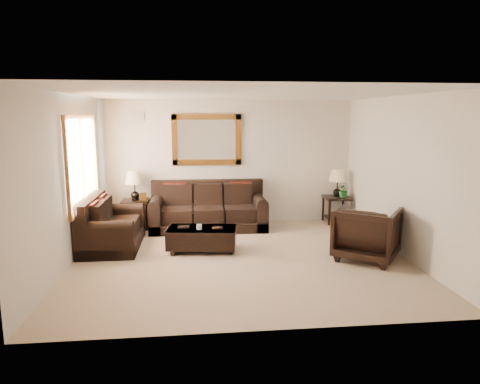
{
  "coord_description": "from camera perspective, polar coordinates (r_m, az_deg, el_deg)",
  "views": [
    {
      "loc": [
        -0.73,
        -6.86,
        2.36
      ],
      "look_at": [
        0.06,
        0.6,
        1.02
      ],
      "focal_mm": 32.0,
      "sensor_mm": 36.0,
      "label": 1
    }
  ],
  "objects": [
    {
      "name": "air_vent",
      "position": [
        9.42,
        -13.41,
        9.78
      ],
      "size": [
        0.25,
        0.02,
        0.18
      ],
      "primitive_type": "cube",
      "color": "#999999",
      "rests_on": "room"
    },
    {
      "name": "end_table_right",
      "position": [
        9.71,
        12.83,
        0.49
      ],
      "size": [
        0.54,
        0.54,
        1.19
      ],
      "color": "black",
      "rests_on": "room"
    },
    {
      "name": "mirror",
      "position": [
        9.35,
        -4.46,
        6.96
      ],
      "size": [
        1.5,
        0.06,
        1.1
      ],
      "color": "#4E280F",
      "rests_on": "room"
    },
    {
      "name": "sofa",
      "position": [
        9.12,
        -4.25,
        -2.6
      ],
      "size": [
        2.41,
        1.04,
        0.99
      ],
      "color": "black",
      "rests_on": "room"
    },
    {
      "name": "room",
      "position": [
        6.98,
        0.0,
        1.79
      ],
      "size": [
        5.51,
        5.01,
        2.71
      ],
      "color": "#A0836E",
      "rests_on": "ground"
    },
    {
      "name": "loveseat",
      "position": [
        8.15,
        -17.06,
        -4.7
      ],
      "size": [
        0.97,
        1.64,
        0.92
      ],
      "rotation": [
        0.0,
        0.0,
        1.57
      ],
      "color": "black",
      "rests_on": "room"
    },
    {
      "name": "potted_plant",
      "position": [
        9.66,
        13.67,
        0.07
      ],
      "size": [
        0.37,
        0.39,
        0.26
      ],
      "primitive_type": "imported",
      "rotation": [
        0.0,
        0.0,
        -0.23
      ],
      "color": "#1F531C",
      "rests_on": "end_table_right"
    },
    {
      "name": "window",
      "position": [
        8.05,
        -20.24,
        3.71
      ],
      "size": [
        0.07,
        1.96,
        1.66
      ],
      "color": "white",
      "rests_on": "room"
    },
    {
      "name": "armchair",
      "position": [
        7.41,
        16.61,
        -4.95
      ],
      "size": [
        1.29,
        1.28,
        0.98
      ],
      "primitive_type": "imported",
      "rotation": [
        0.0,
        0.0,
        2.51
      ],
      "color": "black",
      "rests_on": "floor"
    },
    {
      "name": "end_table_left",
      "position": [
        9.26,
        -13.84,
        0.12
      ],
      "size": [
        0.56,
        0.56,
        1.23
      ],
      "color": "black",
      "rests_on": "room"
    },
    {
      "name": "coffee_table",
      "position": [
        7.62,
        -5.09,
        -5.94
      ],
      "size": [
        1.29,
        0.81,
        0.51
      ],
      "rotation": [
        0.0,
        0.0,
        -0.13
      ],
      "color": "black",
      "rests_on": "room"
    }
  ]
}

